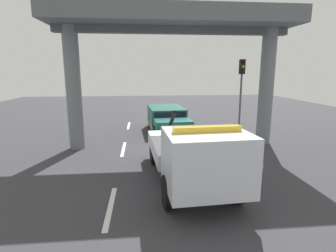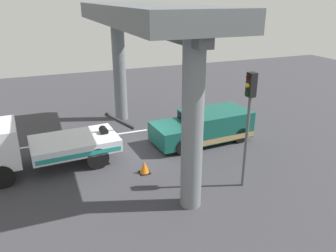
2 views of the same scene
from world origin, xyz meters
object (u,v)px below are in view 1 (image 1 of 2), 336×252
at_px(towed_van_green, 167,120).
at_px(traffic_cone_orange, 216,144).
at_px(traffic_light_near, 242,80).
at_px(tow_truck_white, 194,155).

height_order(towed_van_green, traffic_cone_orange, towed_van_green).
bearing_deg(traffic_light_near, towed_van_green, -99.14).
distance_m(traffic_light_near, traffic_cone_orange, 5.22).
relative_size(towed_van_green, traffic_cone_orange, 9.60).
xyz_separation_m(towed_van_green, traffic_light_near, (0.74, 4.62, 2.60)).
height_order(tow_truck_white, towed_van_green, tow_truck_white).
bearing_deg(tow_truck_white, traffic_cone_orange, 155.21).
bearing_deg(tow_truck_white, traffic_light_near, 150.07).
height_order(tow_truck_white, traffic_cone_orange, tow_truck_white).
xyz_separation_m(tow_truck_white, traffic_light_near, (-7.92, 4.56, 2.18)).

